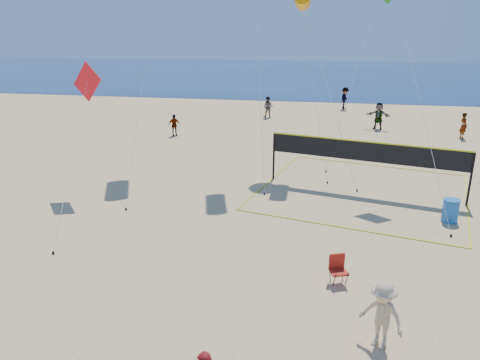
# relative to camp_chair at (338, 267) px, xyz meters

# --- Properties ---
(ground) EXTENTS (120.00, 120.00, 0.00)m
(ground) POSITION_rel_camp_chair_xyz_m (-1.51, -3.40, -0.52)
(ground) COLOR #DAB57B
(ground) RESTS_ON ground
(ocean) EXTENTS (140.00, 50.00, 0.03)m
(ocean) POSITION_rel_camp_chair_xyz_m (-1.51, 58.60, -0.50)
(ocean) COLOR navy
(ocean) RESTS_ON ground
(bystander_b) EXTENTS (1.31, 1.19, 1.77)m
(bystander_b) POSITION_rel_camp_chair_xyz_m (0.96, -2.83, 0.37)
(bystander_b) COLOR tan
(bystander_b) RESTS_ON ground
(far_person_0) EXTENTS (0.93, 0.79, 1.49)m
(far_person_0) POSITION_rel_camp_chair_xyz_m (-10.79, 17.68, 0.23)
(far_person_0) COLOR gray
(far_person_0) RESTS_ON ground
(far_person_1) EXTENTS (1.89, 1.18, 1.94)m
(far_person_1) POSITION_rel_camp_chair_xyz_m (3.36, 22.37, 0.46)
(far_person_1) COLOR gray
(far_person_1) RESTS_ON ground
(far_person_2) EXTENTS (0.58, 0.73, 1.76)m
(far_person_2) POSITION_rel_camp_chair_xyz_m (8.71, 20.28, 0.37)
(far_person_2) COLOR gray
(far_person_2) RESTS_ON ground
(far_person_3) EXTENTS (0.96, 0.82, 1.73)m
(far_person_3) POSITION_rel_camp_chair_xyz_m (-5.12, 25.11, 0.35)
(far_person_3) COLOR gray
(far_person_3) RESTS_ON ground
(far_person_4) EXTENTS (1.10, 1.43, 1.94)m
(far_person_4) POSITION_rel_camp_chair_xyz_m (1.21, 30.28, 0.46)
(far_person_4) COLOR gray
(far_person_4) RESTS_ON ground
(camp_chair) EXTENTS (0.62, 0.72, 1.02)m
(camp_chair) POSITION_rel_camp_chair_xyz_m (0.00, 0.00, 0.00)
(camp_chair) COLOR #A51D12
(camp_chair) RESTS_ON ground
(trash_barrel) EXTENTS (0.75, 0.75, 0.93)m
(trash_barrel) POSITION_rel_camp_chair_xyz_m (4.50, 5.48, -0.05)
(trash_barrel) COLOR blue
(trash_barrel) RESTS_ON ground
(volleyball_net) EXTENTS (10.90, 10.79, 2.43)m
(volleyball_net) POSITION_rel_camp_chair_xyz_m (1.34, 8.43, 1.15)
(volleyball_net) COLOR black
(volleyball_net) RESTS_ON ground
(kite_2) EXTENTS (3.57, 5.06, 9.13)m
(kite_2) POSITION_rel_camp_chair_xyz_m (-2.02, 12.43, 8.08)
(kite_2) COLOR #DF9301
(kite_2) RESTS_ON ground
(kite_3) EXTENTS (2.54, 7.10, 5.93)m
(kite_3) POSITION_rel_camp_chair_xyz_m (-11.12, 6.56, 4.28)
(kite_3) COLOR red
(kite_3) RESTS_ON ground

